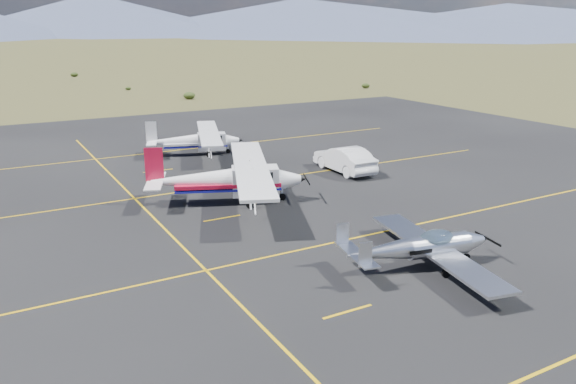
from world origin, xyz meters
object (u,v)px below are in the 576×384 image
object	(u,v)px
aircraft_low_wing	(422,247)
aircraft_cessna	(228,178)
sedan	(344,159)
aircraft_plain	(195,140)

from	to	relation	value
aircraft_low_wing	aircraft_cessna	distance (m)	12.15
aircraft_cessna	sedan	xyz separation A→B (m)	(9.42, 2.52, -0.55)
aircraft_plain	sedan	bearing A→B (deg)	-35.78
aircraft_low_wing	aircraft_cessna	bearing A→B (deg)	117.04
aircraft_cessna	sedan	bearing A→B (deg)	36.88
aircraft_low_wing	aircraft_plain	xyz separation A→B (m)	(-0.76, 23.76, 0.26)
sedan	aircraft_plain	bearing A→B (deg)	-53.56
aircraft_cessna	aircraft_plain	xyz separation A→B (m)	(2.57, 12.08, -0.26)
aircraft_low_wing	sedan	xyz separation A→B (m)	(6.09, 14.19, -0.03)
aircraft_low_wing	aircraft_cessna	size ratio (longest dim) A/B	0.70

